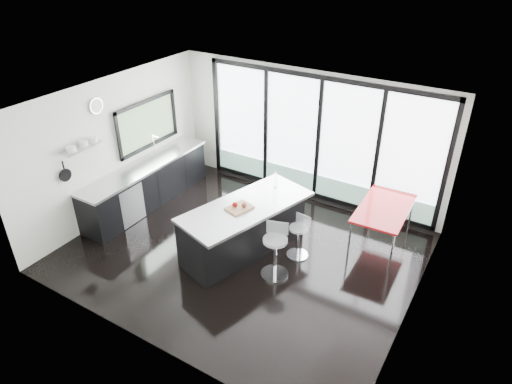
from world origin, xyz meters
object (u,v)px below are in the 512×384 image
Objects in this scene: bar_stool_far at (298,241)px; red_table at (381,226)px; island at (244,226)px; bar_stool_near at (275,257)px.

red_table is (1.15, 1.14, 0.09)m from bar_stool_far.
island is at bearing -151.35° from bar_stool_far.
bar_stool_near is 0.51× the size of red_table.
bar_stool_far is (0.93, 0.34, -0.19)m from island.
bar_stool_far is at bearing 64.22° from bar_stool_near.
island reaches higher than bar_stool_near.
bar_stool_far is at bearing 20.05° from island.
bar_stool_near is 1.21× the size of bar_stool_far.
bar_stool_far is 1.62m from red_table.
bar_stool_near is (0.84, -0.34, -0.12)m from island.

